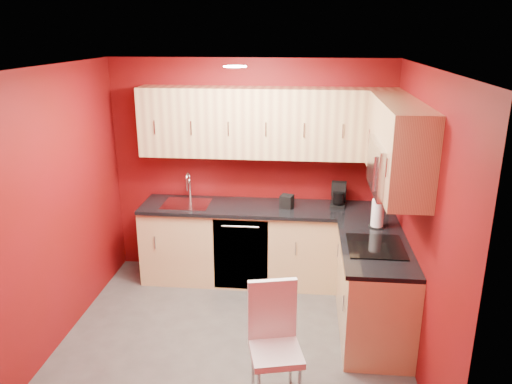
% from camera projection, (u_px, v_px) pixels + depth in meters
% --- Properties ---
extents(floor, '(3.20, 3.20, 0.00)m').
position_uv_depth(floor, '(234.00, 338.00, 4.73)').
color(floor, '#524F4C').
rests_on(floor, ground).
extents(ceiling, '(3.20, 3.20, 0.00)m').
position_uv_depth(ceiling, '(230.00, 67.00, 3.96)').
color(ceiling, white).
rests_on(ceiling, wall_back).
extents(wall_back, '(3.20, 0.00, 3.20)m').
position_uv_depth(wall_back, '(251.00, 169.00, 5.76)').
color(wall_back, maroon).
rests_on(wall_back, floor).
extents(wall_front, '(3.20, 0.00, 3.20)m').
position_uv_depth(wall_front, '(195.00, 304.00, 2.92)').
color(wall_front, maroon).
rests_on(wall_front, floor).
extents(wall_left, '(0.00, 3.00, 3.00)m').
position_uv_depth(wall_left, '(56.00, 208.00, 4.49)').
color(wall_left, maroon).
rests_on(wall_left, floor).
extents(wall_right, '(0.00, 3.00, 3.00)m').
position_uv_depth(wall_right, '(420.00, 221.00, 4.19)').
color(wall_right, maroon).
rests_on(wall_right, floor).
extents(base_cabinets_back, '(2.80, 0.60, 0.87)m').
position_uv_depth(base_cabinets_back, '(266.00, 245.00, 5.71)').
color(base_cabinets_back, '#E0C680').
rests_on(base_cabinets_back, floor).
extents(base_cabinets_right, '(0.60, 1.30, 0.87)m').
position_uv_depth(base_cabinets_right, '(373.00, 291.00, 4.71)').
color(base_cabinets_right, '#E0C680').
rests_on(base_cabinets_right, floor).
extents(countertop_back, '(2.80, 0.63, 0.04)m').
position_uv_depth(countertop_back, '(266.00, 208.00, 5.55)').
color(countertop_back, black).
rests_on(countertop_back, base_cabinets_back).
extents(countertop_right, '(0.63, 1.27, 0.04)m').
position_uv_depth(countertop_right, '(375.00, 247.00, 4.55)').
color(countertop_right, black).
rests_on(countertop_right, base_cabinets_right).
extents(upper_cabinets_back, '(2.80, 0.35, 0.75)m').
position_uv_depth(upper_cabinets_back, '(267.00, 123.00, 5.40)').
color(upper_cabinets_back, '#D1B676').
rests_on(upper_cabinets_back, wall_back).
extents(upper_cabinets_right, '(0.35, 1.55, 0.75)m').
position_uv_depth(upper_cabinets_right, '(397.00, 136.00, 4.43)').
color(upper_cabinets_right, '#D1B676').
rests_on(upper_cabinets_right, wall_right).
extents(microwave, '(0.42, 0.76, 0.42)m').
position_uv_depth(microwave, '(396.00, 167.00, 4.27)').
color(microwave, silver).
rests_on(microwave, upper_cabinets_right).
extents(cooktop, '(0.50, 0.55, 0.01)m').
position_uv_depth(cooktop, '(376.00, 246.00, 4.51)').
color(cooktop, black).
rests_on(cooktop, countertop_right).
extents(sink, '(0.52, 0.42, 0.35)m').
position_uv_depth(sink, '(187.00, 200.00, 5.64)').
color(sink, silver).
rests_on(sink, countertop_back).
extents(dishwasher_front, '(0.60, 0.02, 0.82)m').
position_uv_depth(dishwasher_front, '(241.00, 255.00, 5.46)').
color(dishwasher_front, black).
rests_on(dishwasher_front, base_cabinets_back).
extents(downlight, '(0.20, 0.20, 0.01)m').
position_uv_depth(downlight, '(235.00, 66.00, 4.24)').
color(downlight, white).
rests_on(downlight, ceiling).
extents(coffee_maker, '(0.19, 0.23, 0.27)m').
position_uv_depth(coffee_maker, '(338.00, 195.00, 5.52)').
color(coffee_maker, black).
rests_on(coffee_maker, countertop_back).
extents(napkin_holder, '(0.16, 0.16, 0.14)m').
position_uv_depth(napkin_holder, '(287.00, 201.00, 5.49)').
color(napkin_holder, black).
rests_on(napkin_holder, countertop_back).
extents(paper_towel, '(0.17, 0.17, 0.28)m').
position_uv_depth(paper_towel, '(378.00, 213.00, 4.94)').
color(paper_towel, white).
rests_on(paper_towel, countertop_right).
extents(dining_chair, '(0.47, 0.48, 0.95)m').
position_uv_depth(dining_chair, '(276.00, 346.00, 3.81)').
color(dining_chair, white).
rests_on(dining_chair, floor).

